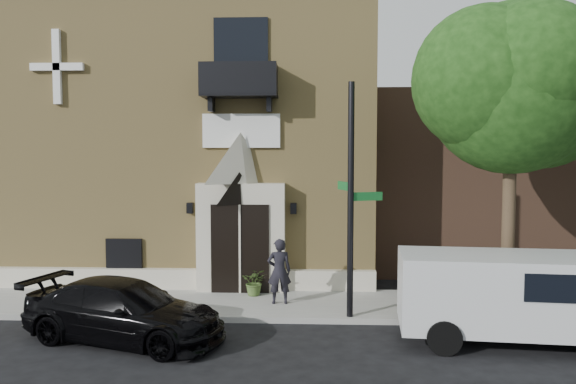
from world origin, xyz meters
The scene contains 11 objects.
ground centered at (0.00, 0.00, 0.00)m, with size 120.00×120.00×0.00m, color black.
sidewalk centered at (1.00, 1.50, 0.07)m, with size 42.00×3.00×0.15m, color gray.
church centered at (-2.99, 7.95, 4.63)m, with size 12.20×11.01×9.30m.
street_tree_left centered at (6.03, 0.35, 5.87)m, with size 4.97×4.38×7.77m.
black_sedan centered at (-3.14, -1.41, 0.69)m, with size 1.92×4.72×1.37m, color black.
cargo_van centered at (5.70, -1.26, 1.11)m, with size 5.06×2.46×1.99m.
street_sign centered at (2.06, 0.23, 3.09)m, with size 1.10×0.89×5.83m.
fire_hydrant centered at (5.54, 0.20, 0.57)m, with size 0.49×0.39×0.86m.
dumpster centered at (5.82, 0.75, 0.75)m, with size 2.07×1.62×1.19m.
planter centered at (-0.54, 2.18, 0.54)m, with size 0.71×0.62×0.79m, color #46612A.
pedestrian_near centered at (0.21, 1.35, 1.04)m, with size 0.65×0.43×1.78m, color black.
Camera 1 is at (1.09, -13.67, 4.25)m, focal length 35.00 mm.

